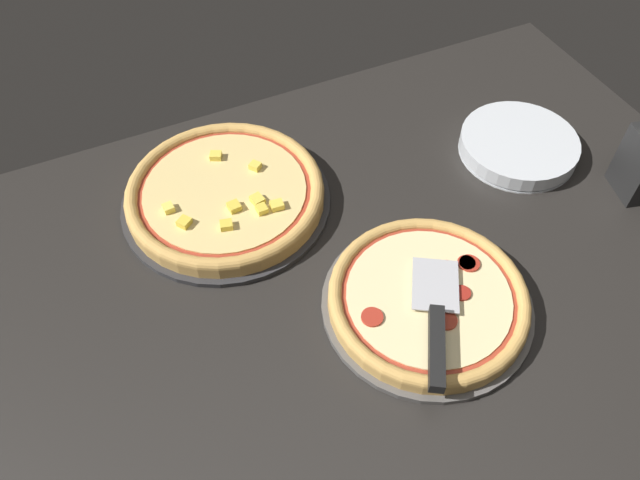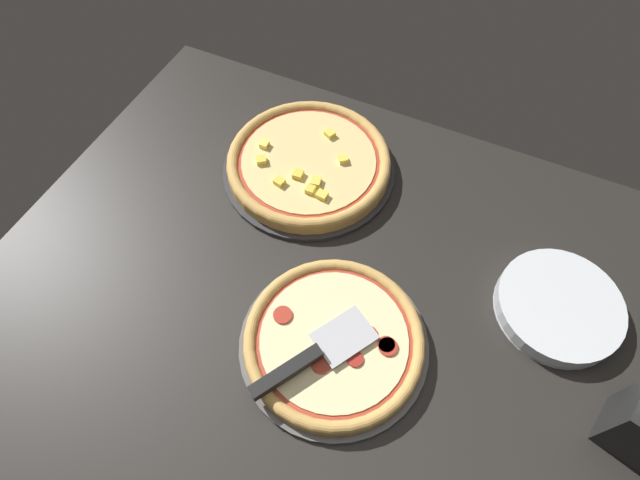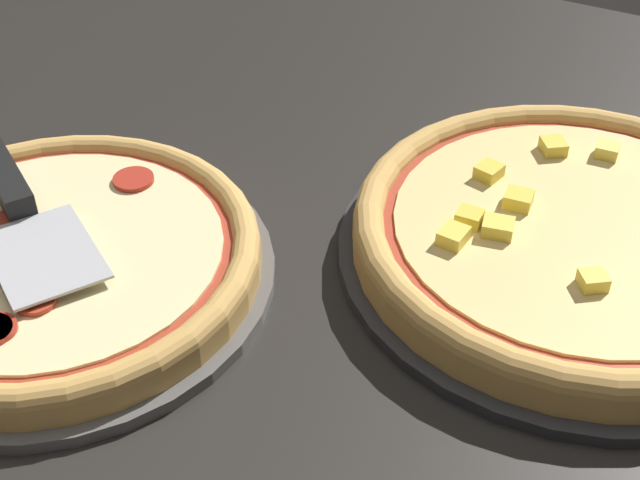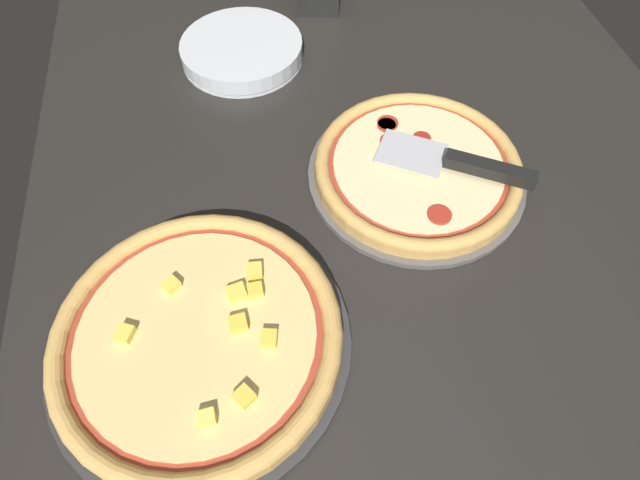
{
  "view_description": "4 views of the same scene",
  "coord_description": "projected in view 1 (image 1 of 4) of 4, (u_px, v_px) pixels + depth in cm",
  "views": [
    {
      "loc": [
        -35.15,
        -47.06,
        83.29
      ],
      "look_at": [
        -7.96,
        11.72,
        3.0
      ],
      "focal_mm": 35.0,
      "sensor_mm": 36.0,
      "label": 1
    },
    {
      "loc": [
        13.55,
        -34.44,
        84.46
      ],
      "look_at": [
        -7.96,
        11.72,
        3.0
      ],
      "focal_mm": 28.0,
      "sensor_mm": 36.0,
      "label": 2
    },
    {
      "loc": [
        38.52,
        36.71,
        45.38
      ],
      "look_at": [
        -7.96,
        11.72,
        3.0
      ],
      "focal_mm": 50.0,
      "sensor_mm": 36.0,
      "label": 3
    },
    {
      "loc": [
        -44.41,
        18.71,
        59.23
      ],
      "look_at": [
        -7.96,
        11.72,
        3.0
      ],
      "focal_mm": 28.0,
      "sensor_mm": 36.0,
      "label": 4
    }
  ],
  "objects": [
    {
      "name": "serving_spatula",
      "position": [
        436.0,
        332.0,
        0.9
      ],
      "size": [
        15.92,
        22.09,
        2.0
      ],
      "color": "#B7B7BC",
      "rests_on": "pizza_front"
    },
    {
      "name": "ground_plane",
      "position": [
        394.0,
        293.0,
        1.02
      ],
      "size": [
        133.52,
        107.01,
        3.6
      ],
      "primitive_type": "cube",
      "color": "black"
    },
    {
      "name": "plate_stack",
      "position": [
        518.0,
        145.0,
        1.19
      ],
      "size": [
        22.34,
        22.34,
        3.5
      ],
      "color": "silver",
      "rests_on": "ground_plane"
    },
    {
      "name": "pizza_back",
      "position": [
        225.0,
        193.0,
        1.1
      ],
      "size": [
        35.15,
        35.15,
        3.71
      ],
      "color": "tan",
      "rests_on": "pizza_pan_back"
    },
    {
      "name": "pizza_front",
      "position": [
        428.0,
        298.0,
        0.97
      ],
      "size": [
        31.28,
        31.28,
        2.9
      ],
      "color": "tan",
      "rests_on": "pizza_pan_front"
    },
    {
      "name": "pizza_pan_front",
      "position": [
        427.0,
        304.0,
        0.98
      ],
      "size": [
        33.27,
        33.27,
        1.0
      ],
      "primitive_type": "cylinder",
      "color": "#565451",
      "rests_on": "ground_plane"
    },
    {
      "name": "pizza_pan_back",
      "position": [
        227.0,
        201.0,
        1.12
      ],
      "size": [
        37.39,
        37.39,
        1.0
      ],
      "primitive_type": "cylinder",
      "color": "#2D2D30",
      "rests_on": "ground_plane"
    }
  ]
}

